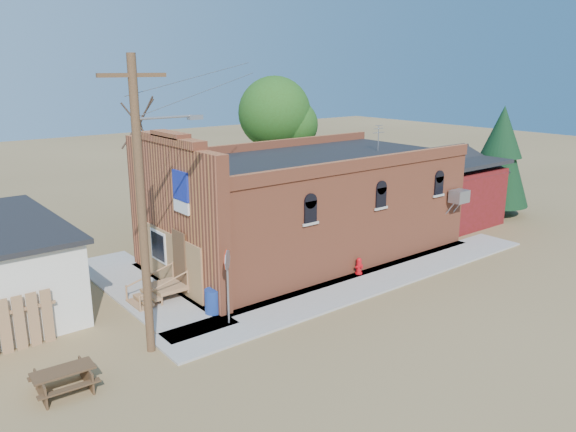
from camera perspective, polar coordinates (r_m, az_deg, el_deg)
ground at (r=22.05m, az=7.56°, el=-8.25°), size 120.00×120.00×0.00m
sidewalk_south at (r=23.62m, az=8.55°, el=-6.58°), size 19.00×2.20×0.08m
sidewalk_west at (r=23.31m, az=-14.51°, el=-7.20°), size 2.60×10.00×0.08m
brick_bar at (r=26.20m, az=1.63°, el=1.01°), size 16.40×7.97×6.30m
red_shed at (r=33.28m, az=14.77°, el=3.39°), size 5.40×6.40×4.30m
utility_pole at (r=16.98m, az=-14.52°, el=1.33°), size 3.12×0.26×9.00m
tree_bare_near at (r=29.53m, az=-15.02°, el=9.22°), size 2.80×2.80×7.65m
tree_leafy at (r=34.52m, az=-1.37°, el=10.41°), size 4.40×4.40×8.15m
evergreen_tree at (r=35.51m, az=20.78°, el=5.97°), size 3.60×3.60×6.50m
fire_hydrant at (r=24.14m, az=7.22°, el=-5.05°), size 0.40×0.38×0.72m
stop_sign at (r=19.02m, az=-6.19°, el=-5.17°), size 0.53×0.58×2.66m
trash_barrel at (r=20.44m, az=-7.65°, el=-8.56°), size 0.64×0.64×0.89m
picnic_table at (r=17.01m, az=-21.84°, el=-14.99°), size 1.67×1.31×0.67m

